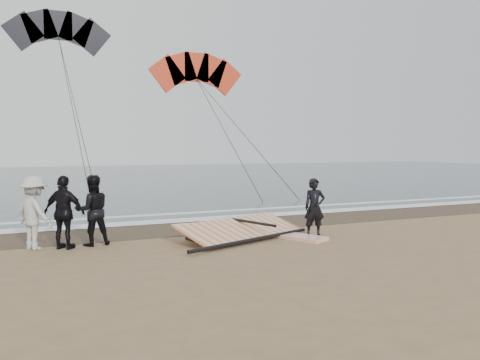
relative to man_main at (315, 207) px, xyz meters
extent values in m
plane|color=#8C704C|center=(-0.96, -1.62, -0.84)|extent=(120.00, 120.00, 0.00)
cube|color=#233838|center=(-0.96, 31.38, -0.83)|extent=(120.00, 54.00, 0.02)
cube|color=#4C3D2B|center=(-0.96, 2.88, -0.84)|extent=(120.00, 2.80, 0.01)
cube|color=white|center=(-0.96, 4.28, -0.82)|extent=(120.00, 0.90, 0.01)
cube|color=white|center=(-0.96, 5.98, -0.82)|extent=(120.00, 0.45, 0.01)
imported|color=black|center=(0.00, 0.00, 0.00)|extent=(0.69, 0.54, 1.69)
cube|color=white|center=(-0.78, 0.25, -0.80)|extent=(1.64, 2.49, 0.10)
cube|color=silver|center=(-2.99, 1.99, -0.79)|extent=(0.88, 2.43, 0.10)
imported|color=black|center=(-6.05, 1.23, 0.08)|extent=(0.97, 0.79, 1.86)
imported|color=black|center=(-6.75, 1.03, 0.09)|extent=(1.16, 1.00, 1.87)
imported|color=silver|center=(-7.45, 1.33, 0.08)|extent=(1.26, 1.38, 1.86)
cube|color=black|center=(-2.29, 1.12, -0.79)|extent=(2.64, 1.49, 0.10)
cube|color=orange|center=(-2.09, 0.52, -0.54)|extent=(4.05, 2.69, 0.40)
cylinder|color=black|center=(-2.09, -0.26, -0.73)|extent=(4.13, 1.63, 0.10)
cylinder|color=black|center=(-1.79, 0.52, -0.39)|extent=(0.74, 1.80, 0.08)
cylinder|color=#262626|center=(2.65, 14.05, 2.89)|extent=(0.04, 0.04, 14.37)
cylinder|color=#262626|center=(3.70, 14.18, 2.89)|extent=(0.04, 0.04, 14.18)
cylinder|color=#262626|center=(-5.48, 16.97, 4.34)|extent=(0.04, 0.04, 17.64)
cylinder|color=#262626|center=(-5.30, 17.44, 4.34)|extent=(0.04, 0.04, 16.89)
camera|label=1|loc=(-7.34, -11.48, 1.71)|focal=35.00mm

